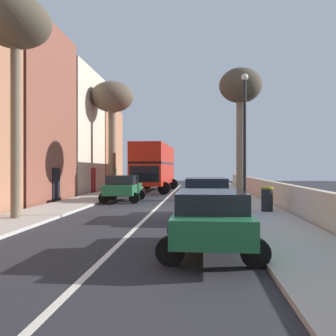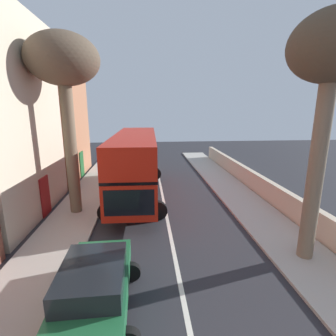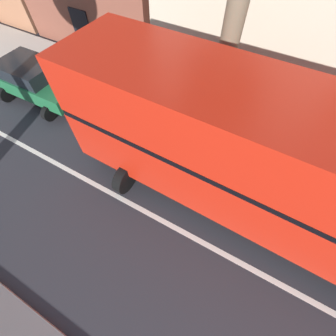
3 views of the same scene
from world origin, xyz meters
name	(u,v)px [view 3 (image 3 of 3)]	position (x,y,z in m)	size (l,w,h in m)	color
sidewalk_left	(16,46)	(-4.90, 0.00, 0.06)	(2.60, 60.00, 0.12)	#B2ADA3
double_decker_bus	(274,165)	(-1.70, 14.57, 2.35)	(3.71, 11.08, 4.06)	red
parked_car_green_left_2	(35,79)	(-2.50, 4.79, 0.93)	(2.52, 4.15, 1.64)	#1E6038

